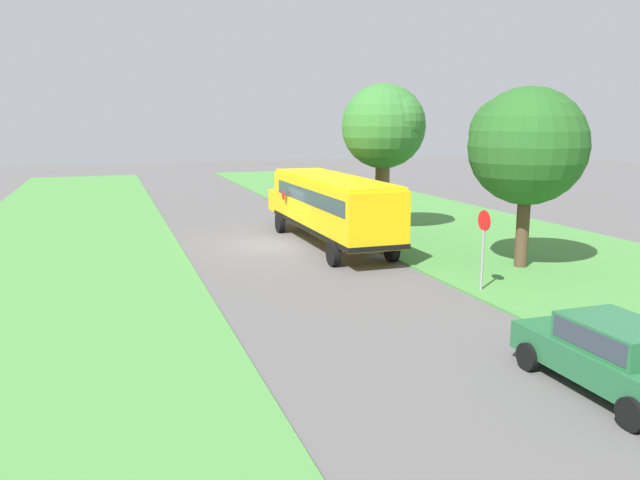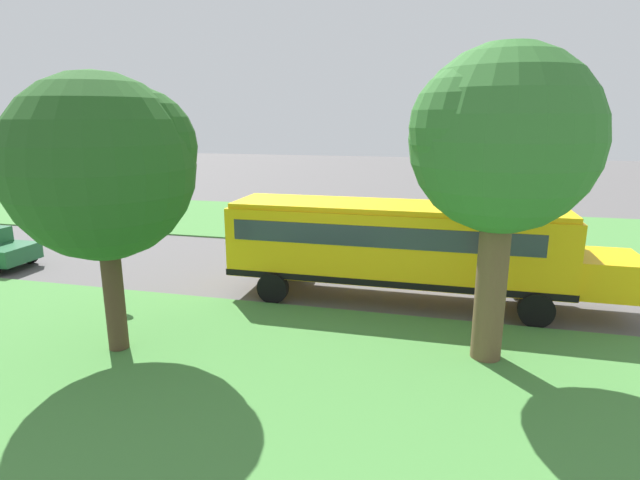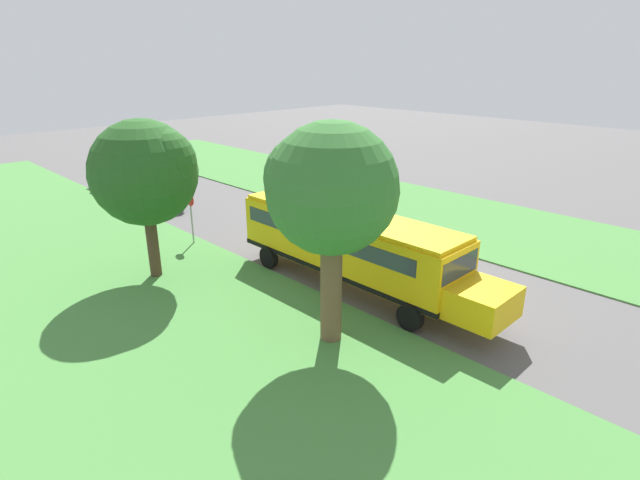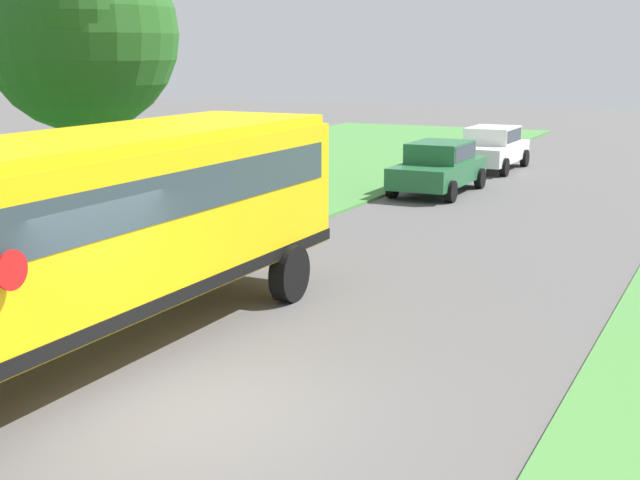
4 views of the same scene
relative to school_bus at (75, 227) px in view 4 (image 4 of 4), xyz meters
name	(u,v)px [view 4 (image 4 of 4)]	position (x,y,z in m)	size (l,w,h in m)	color
ground_plane	(192,414)	(2.50, -0.93, -1.92)	(120.00, 120.00, 0.00)	#565454
school_bus	(75,227)	(0.00, 0.00, 0.00)	(2.85, 12.42, 3.16)	yellow
car_green_nearest	(439,164)	(-0.30, 16.67, -1.05)	(2.02, 4.40, 1.56)	#236038
car_white_middle	(492,146)	(-0.30, 22.68, -1.05)	(2.02, 4.40, 1.56)	silver
oak_tree_roadside_mid	(79,31)	(-5.34, 6.51, 2.81)	(4.38, 4.38, 6.86)	#4C3826
stop_sign	(266,161)	(-2.10, 9.07, -0.19)	(0.08, 0.68, 2.74)	gray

